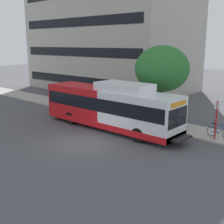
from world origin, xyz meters
name	(u,v)px	position (x,y,z in m)	size (l,w,h in m)	color
ground_plane	(19,122)	(0.00, 8.00, 0.00)	(120.00, 120.00, 0.00)	#4C4C51
sidewalk_curb	(95,111)	(7.00, 6.00, 0.07)	(3.00, 56.00, 0.14)	#A8A399
transit_bus	(110,107)	(3.60, 1.02, 1.70)	(2.58, 12.25, 3.65)	white
bus_stop_sign_pole	(216,117)	(6.08, -6.17, 1.65)	(0.10, 0.36, 2.60)	red
bicycle_parked	(219,132)	(6.52, -6.29, 0.56)	(0.52, 1.76, 1.02)	black
street_tree_near_stop	(162,69)	(7.66, -0.90, 4.41)	(4.30, 4.30, 6.10)	#4C3823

